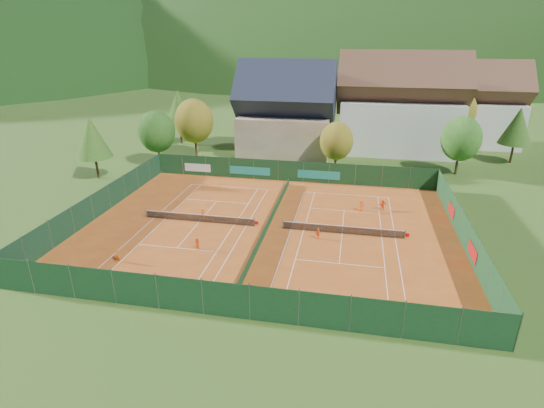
{
  "coord_description": "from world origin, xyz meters",
  "views": [
    {
      "loc": [
        8.42,
        -41.28,
        19.93
      ],
      "look_at": [
        0.0,
        2.0,
        2.0
      ],
      "focal_mm": 28.0,
      "sensor_mm": 36.0,
      "label": 1
    }
  ],
  "objects": [
    {
      "name": "hotel_block_b",
      "position": [
        30.0,
        44.0,
        6.62
      ],
      "size": [
        17.28,
        10.0,
        15.5
      ],
      "color": "silver",
      "rests_on": "ground"
    },
    {
      "name": "loose_ball_1",
      "position": [
        4.92,
        -12.83,
        0.03
      ],
      "size": [
        0.07,
        0.07,
        0.07
      ],
      "primitive_type": "sphere",
      "color": "#CCD833",
      "rests_on": "ground"
    },
    {
      "name": "mountain_backdrop",
      "position": [
        28.54,
        233.48,
        -39.64
      ],
      "size": [
        820.0,
        530.0,
        242.0
      ],
      "color": "black",
      "rests_on": "ground"
    },
    {
      "name": "court_markings_left",
      "position": [
        -8.0,
        0.0,
        0.01
      ],
      "size": [
        11.03,
        23.83,
        0.0
      ],
      "color": "white",
      "rests_on": "ground"
    },
    {
      "name": "tree_east_mid",
      "position": [
        34.0,
        32.0,
        6.06
      ],
      "size": [
        5.04,
        5.04,
        9.0
      ],
      "color": "#462D19",
      "rests_on": "ground"
    },
    {
      "name": "tree_east_front",
      "position": [
        24.0,
        24.0,
        5.39
      ],
      "size": [
        5.72,
        5.72,
        8.69
      ],
      "color": "#4C331B",
      "rests_on": "ground"
    },
    {
      "name": "loose_ball_2",
      "position": [
        2.18,
        1.26,
        0.03
      ],
      "size": [
        0.07,
        0.07,
        0.07
      ],
      "primitive_type": "sphere",
      "color": "#CCD833",
      "rests_on": "ground"
    },
    {
      "name": "tree_west_mid",
      "position": [
        -18.0,
        26.0,
        6.07
      ],
      "size": [
        6.44,
        6.44,
        9.78
      ],
      "color": "#442A18",
      "rests_on": "ground"
    },
    {
      "name": "chalet",
      "position": [
        -3.0,
        30.0,
        6.62
      ],
      "size": [
        16.2,
        12.0,
        16.0
      ],
      "color": "beige",
      "rests_on": "ground"
    },
    {
      "name": "hotel_block_a",
      "position": [
        16.0,
        36.0,
        7.38
      ],
      "size": [
        21.6,
        11.0,
        17.25
      ],
      "color": "silver",
      "rests_on": "ground"
    },
    {
      "name": "loose_ball_0",
      "position": [
        -11.8,
        -6.66,
        0.03
      ],
      "size": [
        0.07,
        0.07,
        0.07
      ],
      "primitive_type": "sphere",
      "color": "#CCD833",
      "rests_on": "ground"
    },
    {
      "name": "fence_south",
      "position": [
        0.0,
        -16.0,
        1.5
      ],
      "size": [
        40.0,
        0.04,
        3.0
      ],
      "color": "#13361B",
      "rests_on": "ground"
    },
    {
      "name": "fence_west",
      "position": [
        -20.0,
        0.0,
        1.5
      ],
      "size": [
        0.04,
        32.0,
        3.0
      ],
      "color": "#13351F",
      "rests_on": "ground"
    },
    {
      "name": "player_right_near",
      "position": [
        5.56,
        -1.7,
        0.61
      ],
      "size": [
        0.78,
        0.51,
        1.23
      ],
      "primitive_type": "imported",
      "rotation": [
        0.0,
        0.0,
        0.32
      ],
      "color": "orange",
      "rests_on": "ground"
    },
    {
      "name": "tree_center",
      "position": [
        6.0,
        22.0,
        4.72
      ],
      "size": [
        5.01,
        5.01,
        7.6
      ],
      "color": "#472F19",
      "rests_on": "ground"
    },
    {
      "name": "tree_east_back",
      "position": [
        26.0,
        40.0,
        6.74
      ],
      "size": [
        7.15,
        7.15,
        10.86
      ],
      "color": "#4C321B",
      "rests_on": "ground"
    },
    {
      "name": "court_markings_right",
      "position": [
        8.0,
        0.0,
        0.01
      ],
      "size": [
        11.03,
        23.83,
        0.0
      ],
      "color": "white",
      "rests_on": "ground"
    },
    {
      "name": "clay_pad",
      "position": [
        0.0,
        0.0,
        0.01
      ],
      "size": [
        40.0,
        32.0,
        0.01
      ],
      "primitive_type": "cube",
      "color": "#A74A18",
      "rests_on": "ground"
    },
    {
      "name": "court_divider",
      "position": [
        0.0,
        0.0,
        0.5
      ],
      "size": [
        0.03,
        28.8,
        1.0
      ],
      "color": "#13351B",
      "rests_on": "ground"
    },
    {
      "name": "tree_west_front",
      "position": [
        -22.0,
        20.0,
        5.39
      ],
      "size": [
        5.72,
        5.72,
        8.69
      ],
      "color": "#4A351A",
      "rests_on": "ground"
    },
    {
      "name": "player_left_near",
      "position": [
        -12.32,
        -9.98,
        0.69
      ],
      "size": [
        0.51,
        0.34,
        1.39
      ],
      "primitive_type": "imported",
      "rotation": [
        0.0,
        0.0,
        -0.01
      ],
      "color": "#CB5A12",
      "rests_on": "ground"
    },
    {
      "name": "tree_west_back",
      "position": [
        -24.0,
        34.0,
        6.74
      ],
      "size": [
        5.6,
        5.6,
        10.0
      ],
      "color": "#4A2D1A",
      "rests_on": "ground"
    },
    {
      "name": "player_right_far_b",
      "position": [
        12.48,
        7.48,
        0.67
      ],
      "size": [
        1.27,
        0.98,
        1.34
      ],
      "primitive_type": "imported",
      "rotation": [
        0.0,
        0.0,
        3.68
      ],
      "color": "#FE5616",
      "rests_on": "ground"
    },
    {
      "name": "tennis_net_left",
      "position": [
        -7.85,
        0.0,
        0.51
      ],
      "size": [
        13.3,
        0.1,
        1.02
      ],
      "color": "#59595B",
      "rests_on": "ground"
    },
    {
      "name": "tree_west_side",
      "position": [
        -28.0,
        12.0,
        6.06
      ],
      "size": [
        5.04,
        5.04,
        9.0
      ],
      "color": "#452E18",
      "rests_on": "ground"
    },
    {
      "name": "player_right_far_a",
      "position": [
        9.95,
        6.65,
        0.68
      ],
      "size": [
        0.77,
        0.62,
        1.36
      ],
      "primitive_type": "imported",
      "rotation": [
        0.0,
        0.0,
        3.46
      ],
      "color": "#FA5816",
      "rests_on": "ground"
    },
    {
      "name": "tennis_net_right",
      "position": [
        8.15,
        0.0,
        0.51
      ],
      "size": [
        13.3,
        0.1,
        1.02
      ],
      "color": "#59595B",
      "rests_on": "ground"
    },
    {
      "name": "ball_hopper",
      "position": [
        11.61,
        -12.71,
        0.56
      ],
      "size": [
        0.34,
        0.34,
        0.8
      ],
      "color": "slate",
      "rests_on": "ground"
    },
    {
      "name": "ground",
      "position": [
        0.0,
        0.0,
        -0.02
      ],
      "size": [
        600.0,
        600.0,
        0.0
      ],
      "primitive_type": "plane",
      "color": "#2F5019",
      "rests_on": "ground"
    },
    {
      "name": "fence_north",
      "position": [
        -0.46,
        15.99,
        1.47
      ],
      "size": [
        40.0,
        0.1,
        3.0
      ],
      "color": "#13361A",
      "rests_on": "ground"
    },
    {
      "name": "loose_ball_3",
      "position": [
        -5.96,
        6.78,
        0.03
      ],
      "size": [
        0.07,
        0.07,
        0.07
      ],
      "primitive_type": "sphere",
      "color": "#CCD833",
      "rests_on": "ground"
    },
    {
      "name": "fence_east",
      "position": [
        20.0,
        0.05,
        1.48
      ],
      "size": [
        0.09,
        32.0,
        3.0
      ],
      "color": "#153B1C",
      "rests_on": "ground"
    },
    {
      "name": "player_left_mid",
      "position": [
        -5.9,
        -6.29,
        0.61
      ],
      "size": [
        0.74,
        0.69,
        1.22
      ],
      "primitive_type": "imported",
      "rotation": [
        0.0,
        0.0,
        -0.5
      ],
      "color": "#FF5A16",
      "rests_on": "ground"
    },
    {
      "name": "player_left_far",
      "position": [
        -7.97,
        1.17,
        0.59
      ],
      "size": [
        0.88,
        0.77,
        1.18
      ],
      "primitive_type": "imported",
      "rotation": [
        0.0,
        0.0,
        2.6
      ],
      "color": "orange",
      "rests_on": "ground"
    }
  ]
}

